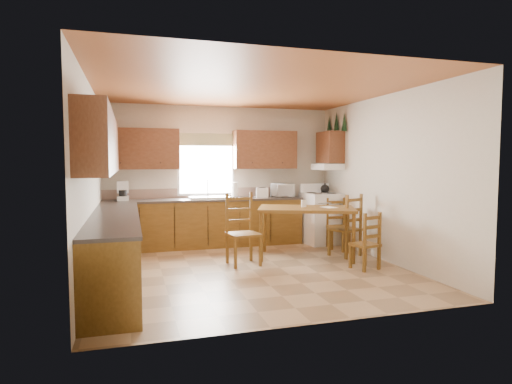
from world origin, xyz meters
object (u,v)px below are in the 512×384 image
object	(u,v)px
stove	(321,219)
dining_table	(306,232)
microwave	(282,190)
chair_near_left	(365,241)
chair_far_right	(338,224)
chair_far_left	(243,230)
chair_near_right	(345,225)

from	to	relation	value
stove	dining_table	bearing A→B (deg)	-130.74
microwave	chair_near_left	xyz separation A→B (m)	(0.47, -2.36, -0.62)
chair_far_right	chair_far_left	bearing A→B (deg)	-150.25
dining_table	chair_far_left	distance (m)	1.18
chair_near_left	chair_far_left	size ratio (longest dim) A/B	0.77
chair_near_left	chair_far_right	world-z (taller)	chair_far_right
microwave	chair_near_right	bearing A→B (deg)	-51.03
microwave	dining_table	size ratio (longest dim) A/B	0.28
chair_far_left	chair_far_right	distance (m)	2.17
microwave	chair_far_right	size ratio (longest dim) A/B	0.48
chair_far_left	stove	bearing A→B (deg)	27.35
stove	chair_far_right	bearing A→B (deg)	-82.99
chair_far_left	chair_near_right	bearing A→B (deg)	-2.19
chair_near_left	chair_far_left	distance (m)	1.87
chair_near_left	chair_far_right	bearing A→B (deg)	-117.17
chair_near_left	chair_far_left	xyz separation A→B (m)	(-1.70, 0.77, 0.13)
dining_table	chair_near_left	xyz separation A→B (m)	(0.55, -0.97, 0.01)
chair_near_left	chair_near_right	distance (m)	0.91
dining_table	stove	bearing A→B (deg)	76.06
chair_near_left	chair_far_right	distance (m)	1.56
microwave	dining_table	xyz separation A→B (m)	(-0.07, -1.39, -0.63)
chair_near_right	chair_far_right	xyz separation A→B (m)	(0.19, 0.63, -0.07)
microwave	dining_table	bearing A→B (deg)	-76.77
chair_near_left	chair_far_right	xyz separation A→B (m)	(0.34, 1.52, 0.03)
chair_near_right	chair_far_right	world-z (taller)	chair_near_right
stove	chair_near_left	size ratio (longest dim) A/B	1.13
chair_far_left	microwave	bearing A→B (deg)	46.28
dining_table	chair_far_left	xyz separation A→B (m)	(-1.15, -0.20, 0.13)
microwave	chair_near_left	world-z (taller)	microwave
chair_far_right	microwave	bearing A→B (deg)	143.51
microwave	chair_far_right	xyz separation A→B (m)	(0.81, -0.83, -0.59)
microwave	chair_near_right	size ratio (longest dim) A/B	0.41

